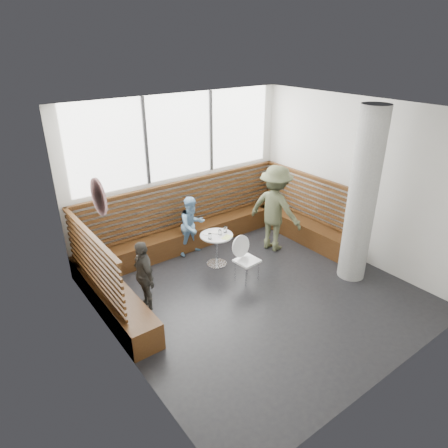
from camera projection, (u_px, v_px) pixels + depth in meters
room at (261, 211)px, 6.46m from camera, size 5.00×5.00×3.20m
booth at (202, 237)px, 8.25m from camera, size 5.00×2.50×1.44m
concrete_column at (362, 197)px, 7.02m from camera, size 0.50×0.50×3.20m
wall_art at (99, 197)px, 5.12m from camera, size 0.03×0.50×0.50m
cafe_table at (217, 243)px, 7.86m from camera, size 0.64×0.64×0.66m
cafe_chair at (245, 255)px, 7.35m from camera, size 0.42×0.41×0.88m
adult_man at (275, 209)px, 8.31m from camera, size 0.97×1.33×1.84m
child_back at (192, 226)px, 8.23m from camera, size 0.65×0.53×1.26m
child_left at (144, 275)px, 6.53m from camera, size 0.36×0.75×1.24m
plate_near at (208, 234)px, 7.82m from camera, size 0.18×0.18×0.01m
plate_far at (215, 232)px, 7.89m from camera, size 0.19×0.19×0.01m
glass_left at (210, 236)px, 7.61m from camera, size 0.07×0.07×0.11m
glass_mid at (220, 232)px, 7.77m from camera, size 0.06×0.06×0.10m
glass_right at (225, 229)px, 7.87m from camera, size 0.07×0.07×0.12m
menu_card at (227, 237)px, 7.68m from camera, size 0.25×0.22×0.00m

